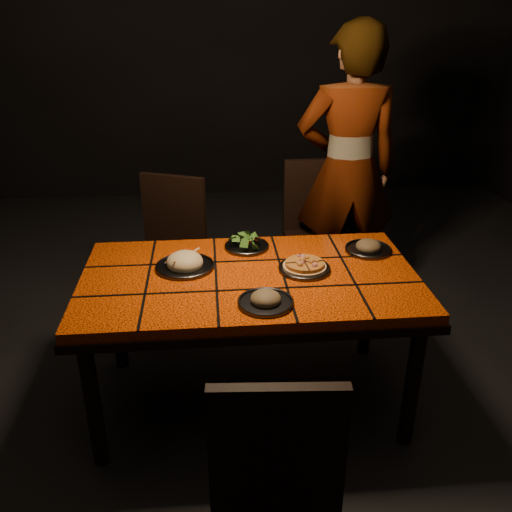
{
  "coord_description": "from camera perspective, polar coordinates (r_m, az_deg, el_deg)",
  "views": [
    {
      "loc": [
        -0.18,
        -2.3,
        1.93
      ],
      "look_at": [
        0.04,
        0.06,
        0.82
      ],
      "focal_mm": 38.0,
      "sensor_mm": 36.0,
      "label": 1
    }
  ],
  "objects": [
    {
      "name": "plate_mushroom_a",
      "position": [
        2.33,
        1.02,
        -4.63
      ],
      "size": [
        0.24,
        0.24,
        0.08
      ],
      "color": "#39393E",
      "rests_on": "dining_table"
    },
    {
      "name": "plate_pasta",
      "position": [
        2.66,
        -7.5,
        -0.77
      ],
      "size": [
        0.29,
        0.29,
        0.09
      ],
      "color": "#39393E",
      "rests_on": "dining_table"
    },
    {
      "name": "chair_far_right",
      "position": [
        3.69,
        6.57,
        3.3
      ],
      "size": [
        0.46,
        0.46,
        0.99
      ],
      "rotation": [
        0.0,
        0.0,
        0.02
      ],
      "color": "black",
      "rests_on": "ground"
    },
    {
      "name": "plate_salad",
      "position": [
        2.86,
        -0.98,
        1.32
      ],
      "size": [
        0.24,
        0.24,
        0.07
      ],
      "color": "#39393E",
      "rests_on": "dining_table"
    },
    {
      "name": "plate_mushroom_b",
      "position": [
        2.88,
        11.74,
        0.92
      ],
      "size": [
        0.24,
        0.24,
        0.08
      ],
      "color": "#39393E",
      "rests_on": "dining_table"
    },
    {
      "name": "dining_table",
      "position": [
        2.63,
        -0.68,
        -3.49
      ],
      "size": [
        1.62,
        0.92,
        0.75
      ],
      "color": "#FF4D08",
      "rests_on": "ground"
    },
    {
      "name": "plate_pizza",
      "position": [
        2.63,
        5.13,
        -1.15
      ],
      "size": [
        0.25,
        0.25,
        0.04
      ],
      "color": "#39393E",
      "rests_on": "dining_table"
    },
    {
      "name": "chair_near",
      "position": [
        1.94,
        2.0,
        -20.89
      ],
      "size": [
        0.45,
        0.45,
        0.93
      ],
      "rotation": [
        0.0,
        0.0,
        3.07
      ],
      "color": "black",
      "rests_on": "ground"
    },
    {
      "name": "chair_far_left",
      "position": [
        3.5,
        -9.18,
        1.52
      ],
      "size": [
        0.56,
        0.56,
        0.95
      ],
      "rotation": [
        0.0,
        0.0,
        -0.38
      ],
      "color": "black",
      "rests_on": "ground"
    },
    {
      "name": "diner",
      "position": [
        3.63,
        9.59,
        8.8
      ],
      "size": [
        0.69,
        0.47,
        1.86
      ],
      "primitive_type": "imported",
      "rotation": [
        0.0,
        0.0,
        3.11
      ],
      "color": "brown",
      "rests_on": "ground"
    },
    {
      "name": "room_shell",
      "position": [
        2.34,
        -0.79,
        14.6
      ],
      "size": [
        6.04,
        7.04,
        3.08
      ],
      "color": "black",
      "rests_on": "ground"
    }
  ]
}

